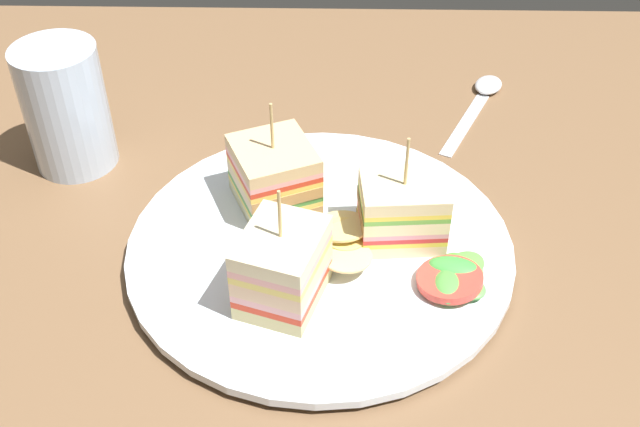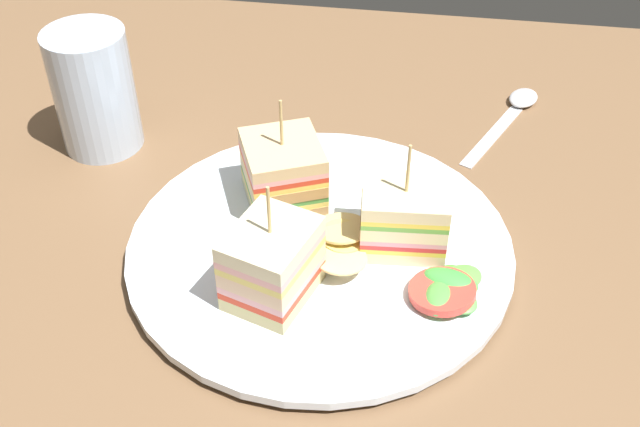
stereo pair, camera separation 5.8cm
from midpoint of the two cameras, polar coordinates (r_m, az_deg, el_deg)
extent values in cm
cube|color=brown|center=(61.83, 2.70, -3.79)|extent=(123.99, 86.10, 1.80)
cylinder|color=white|center=(60.99, 2.74, -2.99)|extent=(18.53, 18.53, 0.60)
cylinder|color=white|center=(60.54, 2.76, -2.54)|extent=(29.89, 29.89, 0.73)
cube|color=#D1C080|center=(56.00, -0.47, -5.56)|extent=(6.96, 7.71, 1.19)
cube|color=#9E7242|center=(57.97, 0.96, -3.57)|extent=(4.92, 1.86, 1.19)
cube|color=red|center=(55.36, -0.48, -4.92)|extent=(6.96, 7.71, 0.59)
cube|color=#E9A3A3|center=(54.94, -0.48, -4.49)|extent=(6.96, 7.71, 0.59)
cube|color=beige|center=(54.32, -0.49, -3.83)|extent=(6.96, 7.71, 1.19)
cube|color=#B2844C|center=(56.35, 0.99, -1.85)|extent=(4.92, 1.86, 1.19)
cube|color=#E5CC60|center=(53.70, -0.49, -3.15)|extent=(6.96, 7.71, 0.59)
cube|color=#EDA7A3|center=(53.29, -0.49, -2.69)|extent=(6.96, 7.71, 0.59)
cube|color=beige|center=(52.69, -0.50, -1.99)|extent=(6.96, 7.71, 1.19)
cylinder|color=tan|center=(51.01, -0.52, 0.10)|extent=(0.24, 0.24, 3.88)
cube|color=beige|center=(60.49, 8.77, -1.96)|extent=(6.74, 5.42, 1.06)
cube|color=#B2844C|center=(60.27, 5.81, -1.82)|extent=(0.62, 4.86, 1.06)
cube|color=yellow|center=(60.00, 8.84, -1.44)|extent=(6.74, 5.42, 0.42)
cube|color=red|center=(59.72, 8.88, -1.14)|extent=(6.74, 5.42, 0.42)
cube|color=pink|center=(59.45, 8.92, -0.84)|extent=(6.74, 5.42, 0.42)
cube|color=beige|center=(58.97, 8.99, -0.30)|extent=(6.74, 5.42, 1.06)
cube|color=#9E7242|center=(58.74, 5.96, -0.15)|extent=(0.62, 4.86, 1.06)
cube|color=#64A942|center=(58.49, 9.07, 0.24)|extent=(6.74, 5.42, 0.42)
cube|color=yellow|center=(58.23, 9.11, 0.55)|extent=(6.74, 5.42, 0.42)
cube|color=beige|center=(57.76, 9.18, 1.12)|extent=(6.74, 5.42, 1.06)
cylinder|color=tan|center=(56.19, 9.46, 3.13)|extent=(0.24, 0.24, 4.07)
cube|color=beige|center=(64.08, -0.06, 1.44)|extent=(8.01, 8.23, 1.04)
cube|color=#B2844C|center=(61.77, 0.67, -0.33)|extent=(5.47, 2.55, 1.04)
cube|color=#EFD05D|center=(63.61, -0.06, 1.96)|extent=(8.01, 8.23, 0.45)
cube|color=#4C923F|center=(63.33, -0.06, 2.28)|extent=(8.01, 8.23, 0.45)
cube|color=beige|center=(62.87, -0.06, 2.81)|extent=(8.01, 8.23, 1.04)
cube|color=#B2844C|center=(60.51, 0.68, 1.06)|extent=(5.47, 2.55, 1.04)
cube|color=#EBC354|center=(62.42, -0.06, 3.35)|extent=(8.01, 8.23, 0.45)
cube|color=red|center=(62.14, -0.07, 3.69)|extent=(8.01, 8.23, 0.45)
cube|color=#EBA3A3|center=(61.87, -0.07, 4.02)|extent=(8.01, 8.23, 0.45)
cube|color=#DAB782|center=(61.43, -0.07, 4.58)|extent=(8.01, 8.23, 1.04)
cylinder|color=tan|center=(59.98, -0.07, 6.54)|extent=(0.24, 0.24, 4.03)
cylinder|color=#DCD06D|center=(59.32, 3.42, -2.76)|extent=(6.08, 6.05, 1.13)
cylinder|color=#DDC375|center=(58.65, 4.03, -2.93)|extent=(4.49, 4.49, 0.69)
cylinder|color=#EAC780|center=(57.26, 4.39, -3.35)|extent=(5.54, 5.52, 0.74)
cylinder|color=#E1C563|center=(58.73, 4.53, -1.84)|extent=(4.65, 4.64, 0.82)
cylinder|color=#E0C87A|center=(58.68, 4.36, -1.50)|extent=(6.06, 6.02, 1.11)
ellipsoid|color=#5FA846|center=(58.20, 13.11, -4.80)|extent=(4.35, 4.27, 1.19)
ellipsoid|color=#58A44D|center=(56.79, 12.93, -6.29)|extent=(4.09, 4.10, 0.99)
ellipsoid|color=#539F45|center=(56.25, 11.63, -6.27)|extent=(2.32, 3.41, 1.29)
ellipsoid|color=#519E38|center=(57.86, 12.39, -5.04)|extent=(2.91, 3.77, 0.85)
ellipsoid|color=green|center=(57.62, 12.40, -4.99)|extent=(4.63, 3.31, 1.45)
cylinder|color=#E24437|center=(56.77, 11.87, -5.73)|extent=(4.88, 4.84, 1.36)
cube|color=silver|center=(76.07, 14.67, 5.46)|extent=(6.04, 10.97, 0.25)
ellipsoid|color=silver|center=(81.77, 16.68, 8.03)|extent=(3.93, 4.42, 1.00)
cylinder|color=silver|center=(71.86, -13.98, 8.64)|extent=(7.19, 7.19, 11.28)
cylinder|color=silver|center=(73.86, -13.52, 6.16)|extent=(6.61, 6.61, 3.73)
camera|label=1|loc=(0.03, -87.13, 2.45)|focal=43.72mm
camera|label=2|loc=(0.03, 92.87, -2.45)|focal=43.72mm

